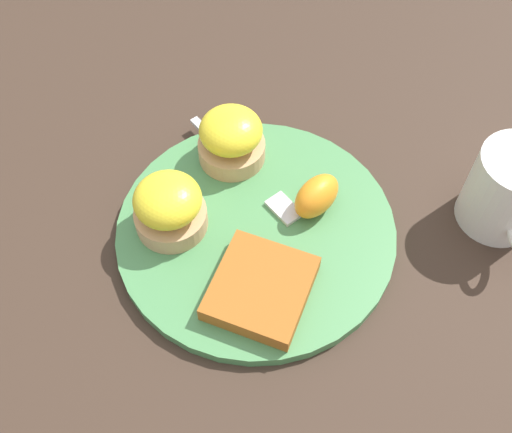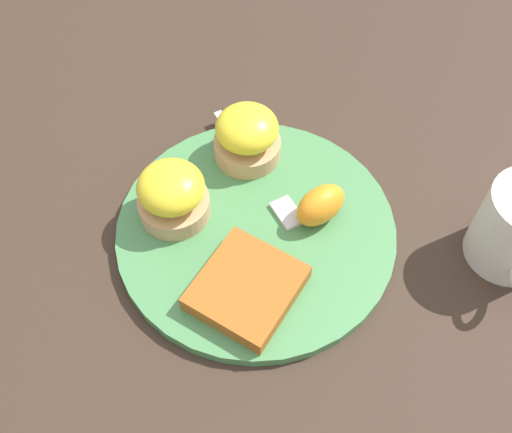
# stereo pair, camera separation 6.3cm
# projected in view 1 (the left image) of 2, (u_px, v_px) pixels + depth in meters

# --- Properties ---
(ground_plane) EXTENTS (1.10, 1.10, 0.00)m
(ground_plane) POSITION_uv_depth(u_px,v_px,m) (256.00, 234.00, 0.66)
(ground_plane) COLOR #38281E
(plate) EXTENTS (0.30, 0.30, 0.01)m
(plate) POSITION_uv_depth(u_px,v_px,m) (256.00, 230.00, 0.65)
(plate) COLOR #47844C
(plate) RESTS_ON ground_plane
(sandwich_benedict_left) EXTENTS (0.08, 0.08, 0.07)m
(sandwich_benedict_left) POSITION_uv_depth(u_px,v_px,m) (231.00, 138.00, 0.68)
(sandwich_benedict_left) COLOR tan
(sandwich_benedict_left) RESTS_ON plate
(sandwich_benedict_right) EXTENTS (0.08, 0.08, 0.07)m
(sandwich_benedict_right) POSITION_uv_depth(u_px,v_px,m) (169.00, 204.00, 0.62)
(sandwich_benedict_right) COLOR tan
(sandwich_benedict_right) RESTS_ON plate
(hashbrown_patty) EXTENTS (0.12, 0.12, 0.02)m
(hashbrown_patty) POSITION_uv_depth(u_px,v_px,m) (261.00, 288.00, 0.59)
(hashbrown_patty) COLOR #9F571E
(hashbrown_patty) RESTS_ON plate
(orange_wedge) EXTENTS (0.07, 0.07, 0.04)m
(orange_wedge) POSITION_uv_depth(u_px,v_px,m) (317.00, 196.00, 0.64)
(orange_wedge) COLOR orange
(orange_wedge) RESTS_ON plate
(fork) EXTENTS (0.15, 0.14, 0.00)m
(fork) POSITION_uv_depth(u_px,v_px,m) (249.00, 174.00, 0.68)
(fork) COLOR silver
(fork) RESTS_ON plate
(cup) EXTENTS (0.12, 0.09, 0.10)m
(cup) POSITION_uv_depth(u_px,v_px,m) (508.00, 191.00, 0.63)
(cup) COLOR silver
(cup) RESTS_ON ground_plane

